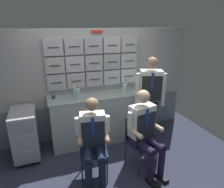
# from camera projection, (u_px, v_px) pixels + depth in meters

# --- Properties ---
(ground) EXTENTS (4.80, 4.80, 0.04)m
(ground) POSITION_uv_depth(u_px,v_px,m) (114.00, 177.00, 3.12)
(ground) COLOR #2E3246
(galley_bulkhead) EXTENTS (4.20, 0.14, 2.15)m
(galley_bulkhead) POSITION_uv_depth(u_px,v_px,m) (91.00, 84.00, 3.97)
(galley_bulkhead) COLOR #AAA8AB
(galley_bulkhead) RESTS_ON ground
(galley_counter) EXTENTS (1.85, 0.53, 0.96)m
(galley_counter) POSITION_uv_depth(u_px,v_px,m) (99.00, 118.00, 3.95)
(galley_counter) COLOR #A3B1AD
(galley_counter) RESTS_ON ground
(service_trolley) EXTENTS (0.40, 0.65, 0.88)m
(service_trolley) POSITION_uv_depth(u_px,v_px,m) (25.00, 133.00, 3.42)
(service_trolley) COLOR black
(service_trolley) RESTS_ON ground
(folding_chair_left) EXTENTS (0.47, 0.47, 0.86)m
(folding_chair_left) POSITION_uv_depth(u_px,v_px,m) (93.00, 142.00, 3.04)
(folding_chair_left) COLOR #2D2D33
(folding_chair_left) RESTS_ON ground
(crew_member_left) EXTENTS (0.51, 0.65, 1.28)m
(crew_member_left) POSITION_uv_depth(u_px,v_px,m) (93.00, 138.00, 2.83)
(crew_member_left) COLOR black
(crew_member_left) RESTS_ON ground
(folding_chair_right) EXTENTS (0.47, 0.47, 0.86)m
(folding_chair_right) POSITION_uv_depth(u_px,v_px,m) (138.00, 135.00, 3.23)
(folding_chair_right) COLOR #2D2D33
(folding_chair_right) RESTS_ON ground
(crew_member_right) EXTENTS (0.53, 0.69, 1.32)m
(crew_member_right) POSITION_uv_depth(u_px,v_px,m) (145.00, 128.00, 3.03)
(crew_member_right) COLOR black
(crew_member_right) RESTS_ON ground
(crew_member_standing) EXTENTS (0.51, 0.36, 1.70)m
(crew_member_standing) POSITION_uv_depth(u_px,v_px,m) (150.00, 95.00, 3.60)
(crew_member_standing) COLOR black
(crew_member_standing) RESTS_ON ground
(water_bottle_blue_cap) EXTENTS (0.06, 0.06, 0.24)m
(water_bottle_blue_cap) POSITION_uv_depth(u_px,v_px,m) (124.00, 89.00, 3.75)
(water_bottle_blue_cap) COLOR silver
(water_bottle_blue_cap) RESTS_ON galley_counter
(water_bottle_short) EXTENTS (0.07, 0.07, 0.24)m
(water_bottle_short) POSITION_uv_depth(u_px,v_px,m) (78.00, 94.00, 3.51)
(water_bottle_short) COLOR #ABD9E5
(water_bottle_short) RESTS_ON galley_counter
(water_bottle_clear) EXTENTS (0.06, 0.06, 0.25)m
(water_bottle_clear) POSITION_uv_depth(u_px,v_px,m) (75.00, 91.00, 3.62)
(water_bottle_clear) COLOR silver
(water_bottle_clear) RESTS_ON galley_counter
(sparkling_bottle_green) EXTENTS (0.07, 0.07, 0.22)m
(sparkling_bottle_green) POSITION_uv_depth(u_px,v_px,m) (125.00, 86.00, 4.00)
(sparkling_bottle_green) COLOR silver
(sparkling_bottle_green) RESTS_ON galley_counter
(paper_cup_blue) EXTENTS (0.06, 0.06, 0.08)m
(paper_cup_blue) POSITION_uv_depth(u_px,v_px,m) (135.00, 92.00, 3.82)
(paper_cup_blue) COLOR silver
(paper_cup_blue) RESTS_ON galley_counter
(espresso_cup_small) EXTENTS (0.06, 0.06, 0.06)m
(espresso_cup_small) POSITION_uv_depth(u_px,v_px,m) (54.00, 97.00, 3.59)
(espresso_cup_small) COLOR navy
(espresso_cup_small) RESTS_ON galley_counter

